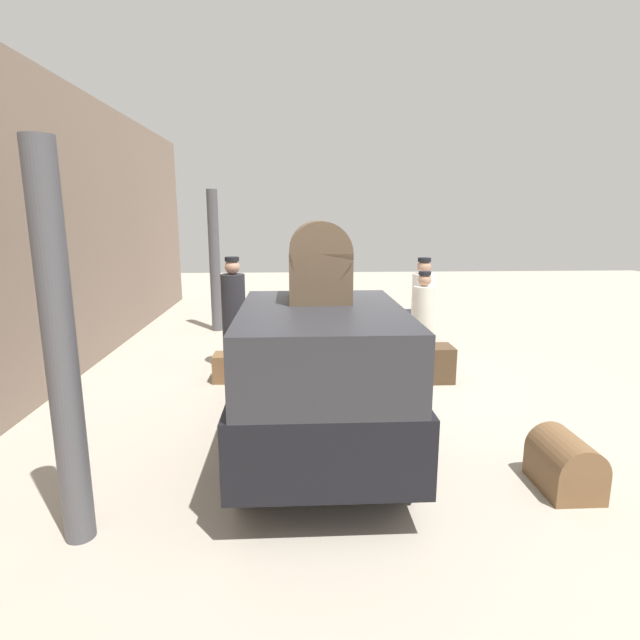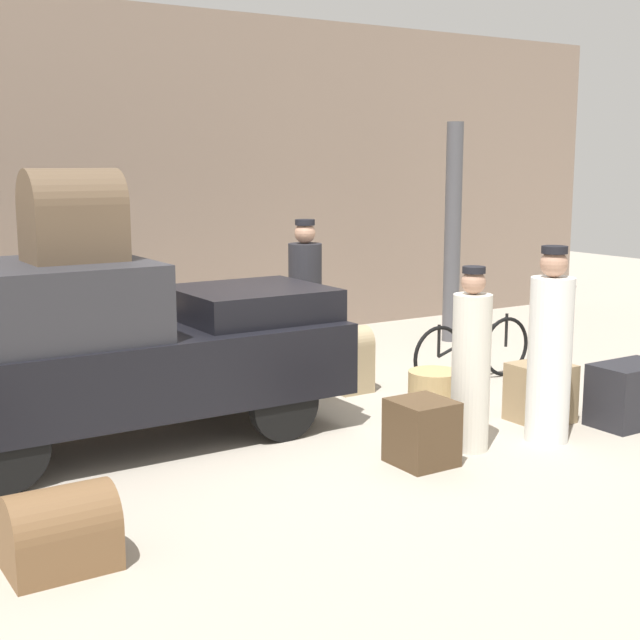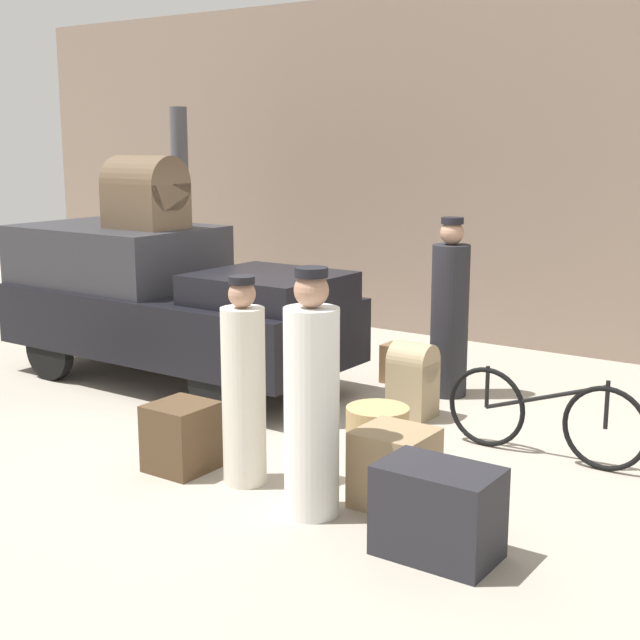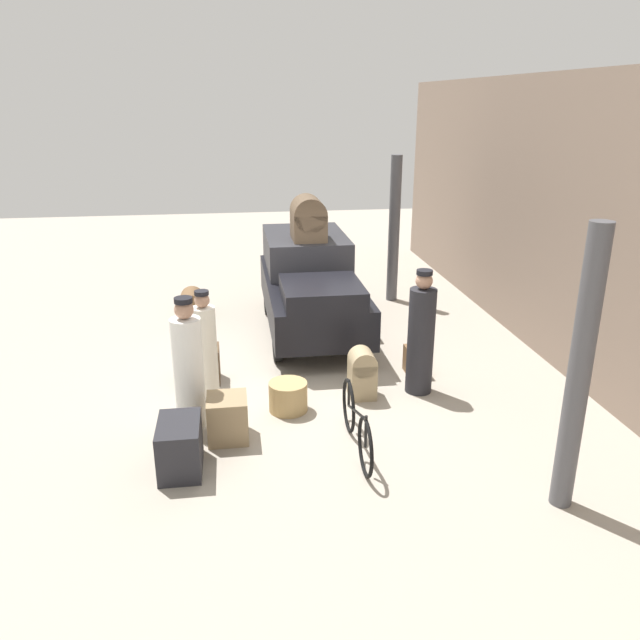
% 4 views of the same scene
% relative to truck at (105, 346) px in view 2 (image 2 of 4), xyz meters
% --- Properties ---
extents(ground_plane, '(30.00, 30.00, 0.00)m').
position_rel_truck_xyz_m(ground_plane, '(1.97, -0.33, -0.91)').
color(ground_plane, '#A89E8E').
extents(station_building_facade, '(16.00, 0.15, 4.50)m').
position_rel_truck_xyz_m(station_building_facade, '(1.97, 3.74, 1.34)').
color(station_building_facade, gray).
rests_on(station_building_facade, ground).
extents(canopy_pillar_right, '(0.23, 0.23, 3.04)m').
position_rel_truck_xyz_m(canopy_pillar_right, '(5.69, 1.97, 0.61)').
color(canopy_pillar_right, '#4C4C51').
rests_on(canopy_pillar_right, ground).
extents(truck, '(3.96, 1.63, 1.67)m').
position_rel_truck_xyz_m(truck, '(0.00, 0.00, 0.00)').
color(truck, black).
rests_on(truck, ground).
extents(bicycle, '(1.73, 0.04, 0.75)m').
position_rel_truck_xyz_m(bicycle, '(4.34, 0.01, -0.55)').
color(bicycle, black).
rests_on(bicycle, ground).
extents(wicker_basket, '(0.54, 0.54, 0.42)m').
position_rel_truck_xyz_m(wicker_basket, '(3.17, -0.72, -0.70)').
color(wicker_basket, tan).
rests_on(wicker_basket, ground).
extents(porter_standing_middle, '(0.34, 0.34, 1.63)m').
position_rel_truck_xyz_m(porter_standing_middle, '(2.64, -1.84, -0.16)').
color(porter_standing_middle, silver).
rests_on(porter_standing_middle, ground).
extents(porter_with_bicycle, '(0.39, 0.39, 1.78)m').
position_rel_truck_xyz_m(porter_with_bicycle, '(3.41, -2.02, -0.09)').
color(porter_with_bicycle, white).
rests_on(porter_with_bicycle, ground).
extents(porter_lifting_near_truck, '(0.39, 0.39, 1.85)m').
position_rel_truck_xyz_m(porter_lifting_near_truck, '(2.84, 1.24, -0.06)').
color(porter_lifting_near_truck, '#232328').
rests_on(porter_lifting_near_truck, ground).
extents(trunk_large_brown, '(0.47, 0.49, 0.55)m').
position_rel_truck_xyz_m(trunk_large_brown, '(2.05, -1.91, -0.63)').
color(trunk_large_brown, '#4C3823').
rests_on(trunk_large_brown, ground).
extents(suitcase_black_upright, '(0.76, 0.49, 0.60)m').
position_rel_truck_xyz_m(suitcase_black_upright, '(4.45, -2.10, -0.61)').
color(suitcase_black_upright, '#232328').
rests_on(suitcase_black_upright, ground).
extents(trunk_wicker_pale, '(0.41, 0.27, 0.42)m').
position_rel_truck_xyz_m(trunk_wicker_pale, '(2.21, 1.36, -0.70)').
color(trunk_wicker_pale, brown).
rests_on(trunk_wicker_pale, ground).
extents(suitcase_tan_flat, '(0.40, 0.37, 0.73)m').
position_rel_truck_xyz_m(suitcase_tan_flat, '(2.90, 0.38, -0.52)').
color(suitcase_tan_flat, '#9E8966').
rests_on(suitcase_tan_flat, ground).
extents(trunk_umber_medium, '(0.53, 0.50, 0.57)m').
position_rel_truck_xyz_m(trunk_umber_medium, '(3.82, -1.55, -0.62)').
color(trunk_umber_medium, '#937A56').
rests_on(trunk_umber_medium, ground).
extents(trunk_barrel_dark, '(0.66, 0.47, 0.53)m').
position_rel_truck_xyz_m(trunk_barrel_dark, '(-1.08, -2.24, -0.67)').
color(trunk_barrel_dark, brown).
rests_on(trunk_barrel_dark, ground).
extents(trunk_on_truck_roof, '(0.79, 0.60, 0.78)m').
position_rel_truck_xyz_m(trunk_on_truck_roof, '(-0.23, 0.00, 1.14)').
color(trunk_on_truck_roof, brown).
rests_on(trunk_on_truck_roof, truck).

